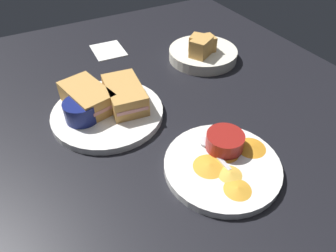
% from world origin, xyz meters
% --- Properties ---
extents(ground_plane, '(1.10, 1.10, 0.03)m').
position_xyz_m(ground_plane, '(0.00, 0.00, -0.01)').
color(ground_plane, black).
extents(plate_sandwich_main, '(0.25, 0.25, 0.02)m').
position_xyz_m(plate_sandwich_main, '(0.01, -0.10, 0.01)').
color(plate_sandwich_main, white).
rests_on(plate_sandwich_main, ground_plane).
extents(sandwich_half_near, '(0.14, 0.09, 0.05)m').
position_xyz_m(sandwich_half_near, '(-0.00, -0.05, 0.04)').
color(sandwich_half_near, tan).
rests_on(sandwich_half_near, plate_sandwich_main).
extents(sandwich_half_far, '(0.14, 0.10, 0.05)m').
position_xyz_m(sandwich_half_far, '(-0.03, -0.13, 0.04)').
color(sandwich_half_far, tan).
rests_on(sandwich_half_far, plate_sandwich_main).
extents(ramekin_dark_sauce, '(0.07, 0.07, 0.04)m').
position_xyz_m(ramekin_dark_sauce, '(0.01, -0.15, 0.04)').
color(ramekin_dark_sauce, navy).
rests_on(ramekin_dark_sauce, plate_sandwich_main).
extents(spoon_by_dark_ramekin, '(0.03, 0.10, 0.01)m').
position_xyz_m(spoon_by_dark_ramekin, '(-0.00, -0.10, 0.02)').
color(spoon_by_dark_ramekin, silver).
rests_on(spoon_by_dark_ramekin, plate_sandwich_main).
extents(plate_chips_companion, '(0.22, 0.22, 0.02)m').
position_xyz_m(plate_chips_companion, '(0.26, 0.04, 0.01)').
color(plate_chips_companion, white).
rests_on(plate_chips_companion, ground_plane).
extents(ramekin_light_gravy, '(0.07, 0.07, 0.03)m').
position_xyz_m(ramekin_light_gravy, '(0.23, 0.06, 0.03)').
color(ramekin_light_gravy, maroon).
rests_on(ramekin_light_gravy, plate_chips_companion).
extents(spoon_by_gravy_ramekin, '(0.10, 0.02, 0.01)m').
position_xyz_m(spoon_by_gravy_ramekin, '(0.21, 0.04, 0.02)').
color(spoon_by_gravy_ramekin, silver).
rests_on(spoon_by_gravy_ramekin, plate_chips_companion).
extents(plantain_chip_scatter, '(0.14, 0.16, 0.01)m').
position_xyz_m(plantain_chip_scatter, '(0.27, 0.05, 0.02)').
color(plantain_chip_scatter, gold).
rests_on(plantain_chip_scatter, plate_chips_companion).
extents(bread_basket_rear, '(0.20, 0.20, 0.08)m').
position_xyz_m(bread_basket_rear, '(-0.11, 0.24, 0.02)').
color(bread_basket_rear, silver).
rests_on(bread_basket_rear, ground_plane).
extents(paper_napkin_folded, '(0.12, 0.10, 0.00)m').
position_xyz_m(paper_napkin_folded, '(-0.29, 0.02, 0.00)').
color(paper_napkin_folded, white).
rests_on(paper_napkin_folded, ground_plane).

